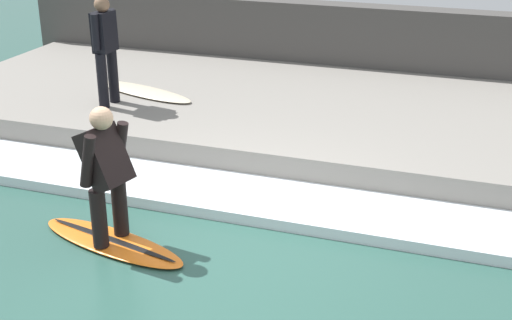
% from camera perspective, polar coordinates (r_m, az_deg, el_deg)
% --- Properties ---
extents(ground_plane, '(28.00, 28.00, 0.00)m').
position_cam_1_polar(ground_plane, '(7.49, -2.37, -7.53)').
color(ground_plane, '#2D564C').
extents(concrete_ledge, '(4.40, 12.35, 0.43)m').
position_cam_1_polar(concrete_ledge, '(10.86, 5.31, 3.42)').
color(concrete_ledge, gray).
rests_on(concrete_ledge, ground_plane).
extents(back_wall, '(0.50, 12.97, 1.49)m').
position_cam_1_polar(back_wall, '(13.02, 8.10, 8.94)').
color(back_wall, '#474442').
rests_on(back_wall, ground_plane).
extents(wave_foam_crest, '(1.11, 11.74, 0.13)m').
position_cam_1_polar(wave_foam_crest, '(8.47, 0.64, -3.26)').
color(wave_foam_crest, silver).
rests_on(wave_foam_crest, ground_plane).
extents(surfboard_riding, '(0.94, 1.95, 0.07)m').
position_cam_1_polar(surfboard_riding, '(7.80, -11.44, -6.44)').
color(surfboard_riding, orange).
rests_on(surfboard_riding, ground_plane).
extents(surfer_riding, '(0.57, 0.56, 1.49)m').
position_cam_1_polar(surfer_riding, '(7.43, -11.93, -0.69)').
color(surfer_riding, black).
rests_on(surfer_riding, surfboard_riding).
extents(surfer_waiting_near, '(0.54, 0.24, 1.60)m').
position_cam_1_polar(surfer_waiting_near, '(10.70, -11.98, 8.97)').
color(surfer_waiting_near, black).
rests_on(surfer_waiting_near, concrete_ledge).
extents(surfboard_waiting_near, '(1.04, 1.98, 0.06)m').
position_cam_1_polar(surfboard_waiting_near, '(11.39, -8.94, 5.44)').
color(surfboard_waiting_near, beige).
rests_on(surfboard_waiting_near, concrete_ledge).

